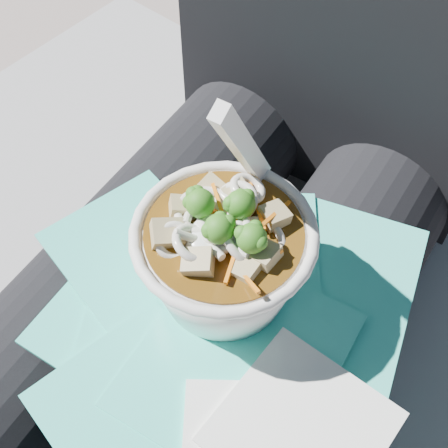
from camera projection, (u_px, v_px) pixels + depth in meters
The scene contains 5 objects.
stone_ledge at pixel (260, 338), 0.92m from camera, with size 1.00×0.50×0.47m, color gray.
lap at pixel (196, 316), 0.60m from camera, with size 0.33×0.48×0.15m.
person_body at pixel (247, 237), 0.63m from camera, with size 0.34×0.94×1.01m.
plastic_bag at pixel (217, 316), 0.51m from camera, with size 0.33×0.35×0.01m.
udon_bowl at pixel (224, 252), 0.48m from camera, with size 0.16×0.16×0.19m.
Camera 1 is at (0.17, -0.23, 1.08)m, focal length 50.00 mm.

